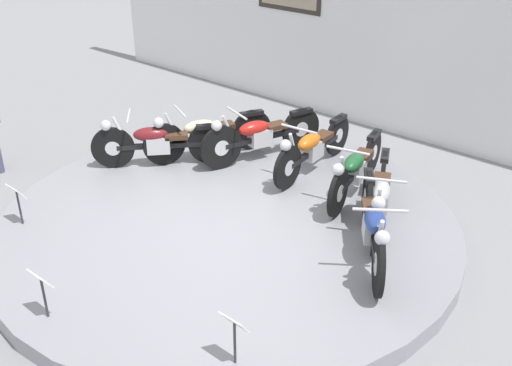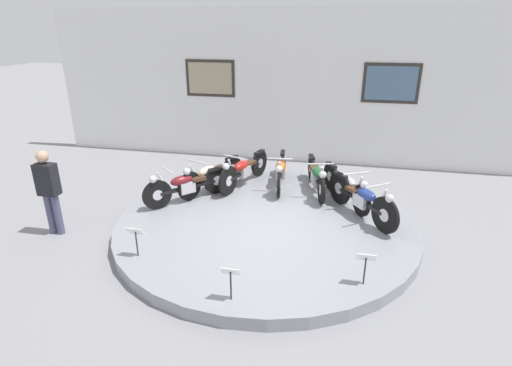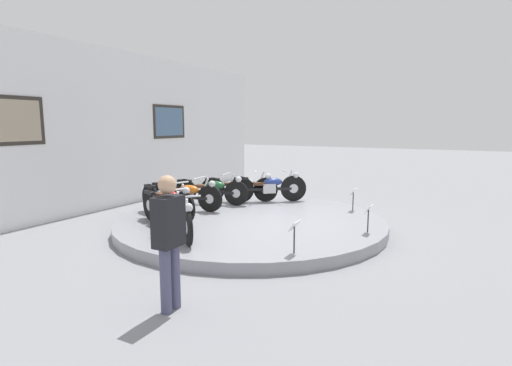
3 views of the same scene
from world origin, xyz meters
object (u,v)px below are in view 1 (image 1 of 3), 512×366
(motorcycle_maroon, at_px, (158,141))
(motorcycle_blue, at_px, (373,225))
(info_placard_front_left, at_px, (17,196))
(info_placard_front_centre, at_px, (42,285))
(motorcycle_green, at_px, (356,168))
(motorcycle_silver, at_px, (380,196))
(motorcycle_orange, at_px, (313,147))
(motorcycle_red, at_px, (260,134))
(motorcycle_cream, at_px, (206,133))
(info_placard_front_right, at_px, (235,329))

(motorcycle_maroon, distance_m, motorcycle_blue, 3.50)
(info_placard_front_left, bearing_deg, info_placard_front_centre, -22.69)
(motorcycle_green, relative_size, motorcycle_silver, 1.08)
(motorcycle_orange, bearing_deg, motorcycle_green, -11.61)
(motorcycle_green, bearing_deg, motorcycle_orange, 168.39)
(motorcycle_orange, bearing_deg, motorcycle_red, -168.76)
(info_placard_front_left, xyz_separation_m, info_placard_front_centre, (1.74, -0.73, 0.00))
(info_placard_front_left, bearing_deg, motorcycle_cream, 84.00)
(info_placard_front_centre, xyz_separation_m, info_placard_front_right, (1.74, 0.73, 0.00))
(motorcycle_red, height_order, motorcycle_green, motorcycle_red)
(motorcycle_silver, distance_m, motorcycle_blue, 0.72)
(motorcycle_red, relative_size, info_placard_front_centre, 3.73)
(motorcycle_orange, bearing_deg, motorcycle_maroon, -143.99)
(motorcycle_silver, height_order, info_placard_front_centre, motorcycle_silver)
(motorcycle_maroon, distance_m, info_placard_front_left, 2.15)
(motorcycle_cream, xyz_separation_m, info_placard_front_left, (-0.29, -2.80, -0.01))
(motorcycle_maroon, bearing_deg, motorcycle_orange, 36.01)
(info_placard_front_centre, bearing_deg, motorcycle_maroon, 121.36)
(motorcycle_red, bearing_deg, info_placard_front_centre, -78.44)
(motorcycle_red, bearing_deg, motorcycle_green, -0.11)
(motorcycle_blue, distance_m, info_placard_front_right, 2.15)
(motorcycle_red, xyz_separation_m, info_placard_front_centre, (0.82, -3.98, -0.02))
(info_placard_front_left, height_order, info_placard_front_right, same)
(motorcycle_maroon, xyz_separation_m, motorcycle_green, (2.56, 1.11, 0.00))
(motorcycle_red, xyz_separation_m, motorcycle_blue, (2.56, -1.11, 0.01))
(motorcycle_orange, relative_size, info_placard_front_left, 3.80)
(motorcycle_blue, bearing_deg, motorcycle_red, 156.52)
(motorcycle_maroon, xyz_separation_m, info_placard_front_left, (0.02, -2.15, -0.00))
(info_placard_front_centre, height_order, info_placard_front_right, same)
(motorcycle_green, bearing_deg, motorcycle_cream, -168.46)
(info_placard_front_right, bearing_deg, motorcycle_orange, 116.83)
(info_placard_front_right, bearing_deg, info_placard_front_left, 180.00)
(info_placard_front_centre, bearing_deg, info_placard_front_left, 157.31)
(motorcycle_blue, bearing_deg, motorcycle_cream, 168.49)
(motorcycle_orange, distance_m, info_placard_front_right, 3.83)
(motorcycle_cream, bearing_deg, info_placard_front_left, -96.00)
(motorcycle_green, bearing_deg, info_placard_front_right, -74.19)
(motorcycle_maroon, bearing_deg, info_placard_front_right, -31.63)
(info_placard_front_left, relative_size, info_placard_front_right, 1.00)
(motorcycle_silver, relative_size, motorcycle_blue, 1.07)
(motorcycle_red, relative_size, motorcycle_orange, 0.98)
(motorcycle_silver, bearing_deg, motorcycle_maroon, -168.50)
(motorcycle_green, bearing_deg, motorcycle_silver, -36.10)
(motorcycle_red, xyz_separation_m, motorcycle_green, (1.63, -0.00, -0.02))
(info_placard_front_left, bearing_deg, motorcycle_blue, 31.68)
(motorcycle_green, distance_m, info_placard_front_right, 3.38)
(motorcycle_red, bearing_deg, info_placard_front_right, -51.96)
(motorcycle_maroon, bearing_deg, motorcycle_blue, 0.01)
(motorcycle_blue, bearing_deg, motorcycle_orange, 143.77)
(motorcycle_cream, distance_m, info_placard_front_right, 4.23)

